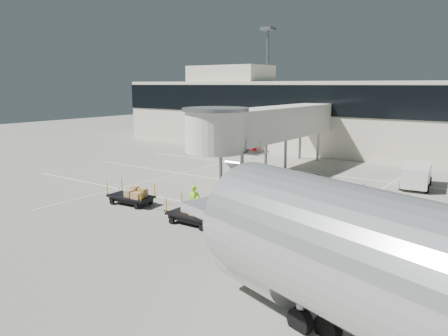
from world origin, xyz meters
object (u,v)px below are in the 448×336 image
(box_cart_near, at_px, (193,214))
(ground_worker, at_px, (194,202))
(baggage_tug, at_px, (316,211))
(box_cart_far, at_px, (131,196))
(minivan, at_px, (417,174))
(belt_loader, at_px, (239,144))
(suitcase_cart, at_px, (375,207))

(box_cart_near, relative_size, ground_worker, 1.99)
(baggage_tug, xyz_separation_m, box_cart_far, (-11.15, -3.90, 0.04))
(minivan, bearing_deg, baggage_tug, -110.32)
(box_cart_far, relative_size, ground_worker, 1.98)
(baggage_tug, height_order, belt_loader, belt_loader)
(box_cart_far, bearing_deg, ground_worker, -2.11)
(ground_worker, distance_m, minivan, 18.05)
(box_cart_near, xyz_separation_m, ground_worker, (-0.78, 1.01, 0.38))
(baggage_tug, relative_size, box_cart_far, 0.63)
(box_cart_far, xyz_separation_m, minivan, (13.94, 15.98, 0.44))
(ground_worker, bearing_deg, baggage_tug, 3.21)
(baggage_tug, xyz_separation_m, ground_worker, (-6.02, -3.67, 0.41))
(box_cart_far, height_order, minivan, minivan)
(ground_worker, relative_size, belt_loader, 0.42)
(minivan, bearing_deg, suitcase_cart, -99.03)
(ground_worker, distance_m, belt_loader, 26.38)
(box_cart_far, height_order, belt_loader, belt_loader)
(baggage_tug, relative_size, suitcase_cart, 0.58)
(suitcase_cart, distance_m, belt_loader, 26.93)
(baggage_tug, relative_size, belt_loader, 0.52)
(suitcase_cart, distance_m, box_cart_near, 10.69)
(belt_loader, bearing_deg, box_cart_far, -81.40)
(box_cart_near, bearing_deg, box_cart_far, 171.38)
(suitcase_cart, height_order, box_cart_far, suitcase_cart)
(baggage_tug, distance_m, belt_loader, 26.92)
(box_cart_far, distance_m, ground_worker, 5.15)
(baggage_tug, height_order, suitcase_cart, suitcase_cart)
(box_cart_near, distance_m, minivan, 18.59)
(belt_loader, bearing_deg, ground_worker, -70.55)
(minivan, xyz_separation_m, belt_loader, (-21.22, 7.54, -0.22))
(baggage_tug, bearing_deg, suitcase_cart, 41.25)
(box_cart_near, xyz_separation_m, box_cart_far, (-5.91, 0.78, 0.01))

